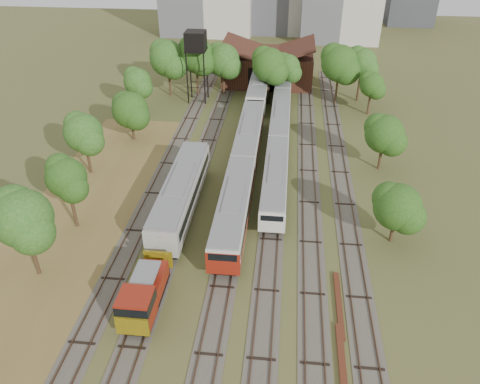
# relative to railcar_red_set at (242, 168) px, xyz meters

# --- Properties ---
(ground) EXTENTS (240.00, 240.00, 0.00)m
(ground) POSITION_rel_railcar_red_set_xyz_m (2.00, -21.19, -2.02)
(ground) COLOR #475123
(ground) RESTS_ON ground
(dry_grass_patch) EXTENTS (14.00, 60.00, 0.04)m
(dry_grass_patch) POSITION_rel_railcar_red_set_xyz_m (-16.00, -13.19, -2.00)
(dry_grass_patch) COLOR brown
(dry_grass_patch) RESTS_ON ground
(tracks) EXTENTS (24.60, 80.00, 0.19)m
(tracks) POSITION_rel_railcar_red_set_xyz_m (1.33, 3.81, -1.98)
(tracks) COLOR #4C473D
(tracks) RESTS_ON ground
(railcar_red_set) EXTENTS (3.09, 34.57, 3.82)m
(railcar_red_set) POSITION_rel_railcar_red_set_xyz_m (0.00, 0.00, 0.00)
(railcar_red_set) COLOR black
(railcar_red_set) RESTS_ON ground
(railcar_green_set) EXTENTS (2.76, 52.07, 3.41)m
(railcar_green_set) POSITION_rel_railcar_red_set_xyz_m (4.00, 15.49, -0.22)
(railcar_green_set) COLOR black
(railcar_green_set) RESTS_ON ground
(railcar_rear) EXTENTS (3.11, 16.08, 3.85)m
(railcar_rear) POSITION_rel_railcar_red_set_xyz_m (0.00, 27.25, 0.01)
(railcar_rear) COLOR black
(railcar_rear) RESTS_ON ground
(shunter_locomotive) EXTENTS (2.67, 8.10, 3.49)m
(shunter_locomotive) POSITION_rel_railcar_red_set_xyz_m (-6.00, -21.45, -0.35)
(shunter_locomotive) COLOR black
(shunter_locomotive) RESTS_ON ground
(old_grey_coach) EXTENTS (3.30, 18.00, 4.09)m
(old_grey_coach) POSITION_rel_railcar_red_set_xyz_m (-6.00, -6.56, 0.21)
(old_grey_coach) COLOR black
(old_grey_coach) RESTS_ON ground
(water_tower) EXTENTS (3.32, 3.32, 11.47)m
(water_tower) POSITION_rel_railcar_red_set_xyz_m (-10.17, 26.11, 7.65)
(water_tower) COLOR black
(water_tower) RESTS_ON ground
(rail_pile_near) EXTENTS (0.51, 7.71, 0.26)m
(rail_pile_near) POSITION_rel_railcar_red_set_xyz_m (10.00, -25.21, -1.89)
(rail_pile_near) COLOR #5C2C1A
(rail_pile_near) RESTS_ON ground
(rail_pile_far) EXTENTS (0.48, 7.70, 0.25)m
(rail_pile_far) POSITION_rel_railcar_red_set_xyz_m (10.20, -19.08, -1.90)
(rail_pile_far) COLOR #5C2C1A
(rail_pile_far) RESTS_ON ground
(maintenance_shed) EXTENTS (16.45, 11.55, 7.58)m
(maintenance_shed) POSITION_rel_railcar_red_set_xyz_m (1.00, 36.79, 0.89)
(maintenance_shed) COLOR #3A1915
(maintenance_shed) RESTS_ON ground
(tree_band_left) EXTENTS (7.44, 55.38, 8.80)m
(tree_band_left) POSITION_rel_railcar_red_set_xyz_m (-17.44, -5.14, 3.48)
(tree_band_left) COLOR #382616
(tree_band_left) RESTS_ON ground
(tree_band_far) EXTENTS (37.47, 9.22, 9.83)m
(tree_band_far) POSITION_rel_railcar_red_set_xyz_m (-1.43, 28.17, 4.38)
(tree_band_far) COLOR #382616
(tree_band_far) RESTS_ON ground
(tree_band_right) EXTENTS (5.90, 36.95, 7.25)m
(tree_band_right) POSITION_rel_railcar_red_set_xyz_m (16.72, 3.21, 2.55)
(tree_band_right) COLOR #382616
(tree_band_right) RESTS_ON ground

